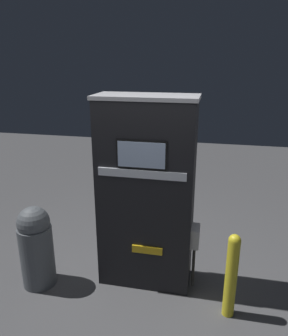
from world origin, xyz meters
TOP-DOWN VIEW (x-y plane):
  - ground_plane at (0.00, 0.00)m, footprint 14.00×14.00m
  - gas_pump at (0.00, 0.23)m, footprint 1.13×0.50m
  - safety_bollard at (0.94, -0.17)m, footprint 0.12×0.12m
  - trash_bin at (-1.19, -0.12)m, footprint 0.38×0.38m

SIDE VIEW (x-z plane):
  - ground_plane at x=0.00m, z-range 0.00..0.00m
  - safety_bollard at x=0.94m, z-range 0.02..0.94m
  - trash_bin at x=-1.19m, z-range 0.01..0.97m
  - gas_pump at x=0.00m, z-range 0.00..2.15m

